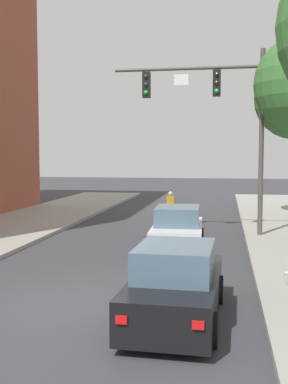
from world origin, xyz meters
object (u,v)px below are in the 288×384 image
object	(u,v)px
car_following_black	(176,286)
pedestrian_crossing_road	(170,206)
traffic_signal_mast	(219,108)
car_lead_white	(178,231)

from	to	relation	value
car_following_black	pedestrian_crossing_road	distance (m)	13.52
traffic_signal_mast	car_following_black	bearing A→B (deg)	-93.79
traffic_signal_mast	car_following_black	world-z (taller)	traffic_signal_mast
car_lead_white	pedestrian_crossing_road	size ratio (longest dim) A/B	2.63
car_lead_white	car_following_black	world-z (taller)	same
traffic_signal_mast	pedestrian_crossing_road	xyz separation A→B (m)	(-2.33, 3.11, -4.41)
pedestrian_crossing_road	car_lead_white	bearing A→B (deg)	-81.16
traffic_signal_mast	car_following_black	xyz separation A→B (m)	(-0.68, -10.31, -4.60)
car_lead_white	car_following_black	bearing A→B (deg)	-84.65
traffic_signal_mast	car_following_black	distance (m)	11.31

